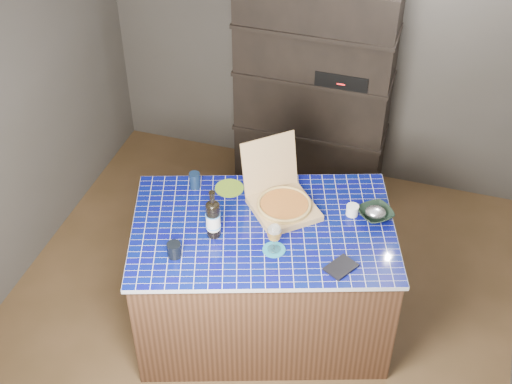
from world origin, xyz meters
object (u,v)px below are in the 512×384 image
(mead_bottle, at_px, (213,218))
(bowl, at_px, (375,214))
(wine_glass, at_px, (274,233))
(pizza_box, at_px, (283,202))
(dvd_case, at_px, (341,267))
(kitchen_island, at_px, (263,277))

(mead_bottle, bearing_deg, bowl, 26.30)
(bowl, bearing_deg, wine_glass, -138.04)
(pizza_box, relative_size, mead_bottle, 1.72)
(wine_glass, relative_size, dvd_case, 1.10)
(kitchen_island, relative_size, dvd_case, 10.41)
(mead_bottle, xyz_separation_m, dvd_case, (0.80, -0.05, -0.13))
(bowl, bearing_deg, kitchen_island, -155.31)
(pizza_box, bearing_deg, dvd_case, -82.26)
(mead_bottle, relative_size, dvd_case, 1.90)
(pizza_box, bearing_deg, mead_bottle, -174.83)
(pizza_box, relative_size, wine_glass, 2.96)
(kitchen_island, relative_size, wine_glass, 9.43)
(kitchen_island, height_order, dvd_case, dvd_case)
(pizza_box, height_order, wine_glass, pizza_box)
(mead_bottle, height_order, dvd_case, mead_bottle)
(dvd_case, height_order, bowl, bowl)
(mead_bottle, relative_size, bowl, 1.63)
(wine_glass, height_order, bowl, wine_glass)
(dvd_case, xyz_separation_m, bowl, (0.11, 0.50, 0.02))
(mead_bottle, bearing_deg, pizza_box, 46.45)
(wine_glass, distance_m, dvd_case, 0.43)
(mead_bottle, bearing_deg, kitchen_island, 29.99)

